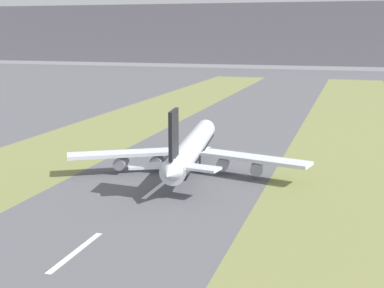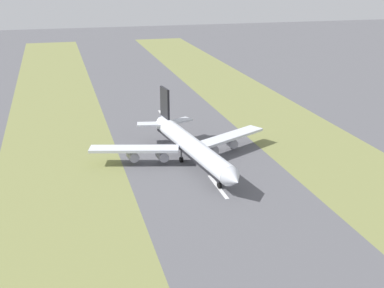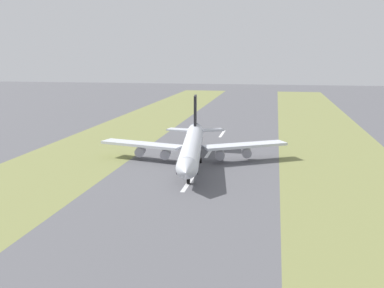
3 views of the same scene
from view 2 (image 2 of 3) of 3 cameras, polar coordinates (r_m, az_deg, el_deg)
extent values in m
plane|color=#56565B|center=(179.23, 0.63, -1.78)|extent=(800.00, 800.00, 0.00)
cube|color=olive|center=(195.24, 13.49, -0.56)|extent=(40.00, 600.00, 0.01)
cube|color=olive|center=(173.72, -13.87, -3.04)|extent=(40.00, 600.00, 0.01)
cube|color=silver|center=(232.29, -3.07, 3.04)|extent=(1.20, 18.00, 0.01)
cube|color=silver|center=(194.99, -0.70, -0.05)|extent=(1.20, 18.00, 0.01)
cube|color=silver|center=(159.01, 2.78, -4.56)|extent=(1.20, 18.00, 0.01)
cylinder|color=silver|center=(174.00, 0.00, -0.25)|extent=(13.54, 56.30, 6.00)
cone|color=silver|center=(148.08, 4.50, -3.81)|extent=(6.50, 5.75, 5.88)
cone|color=silver|center=(201.44, -3.36, 2.63)|extent=(5.87, 6.64, 5.10)
cube|color=black|center=(174.55, 0.00, -0.76)|extent=(12.94, 54.04, 0.70)
cube|color=silver|center=(187.42, 4.11, 0.82)|extent=(28.15, 19.62, 0.90)
cube|color=silver|center=(175.34, -6.20, -0.52)|extent=(29.59, 12.93, 0.90)
cylinder|color=#93939E|center=(181.96, 2.14, -0.51)|extent=(3.82, 5.19, 3.20)
cylinder|color=#93939E|center=(188.64, 4.19, 0.16)|extent=(3.82, 5.19, 3.20)
cylinder|color=#93939E|center=(175.66, -3.21, -1.25)|extent=(3.82, 5.19, 3.20)
cylinder|color=#93939E|center=(176.29, -6.35, -1.27)|extent=(3.82, 5.19, 3.20)
cube|color=black|center=(194.86, -2.92, 4.42)|extent=(1.88, 8.03, 11.00)
cube|color=silver|center=(198.67, -1.39, 2.48)|extent=(10.92, 8.31, 0.60)
cube|color=silver|center=(195.17, -4.40, 2.13)|extent=(10.62, 6.10, 0.60)
cylinder|color=#59595E|center=(157.13, 2.96, -3.87)|extent=(0.50, 0.50, 3.20)
cylinder|color=black|center=(157.75, 2.95, -4.40)|extent=(1.14, 1.91, 1.80)
cylinder|color=#59595E|center=(178.79, 0.40, -0.98)|extent=(0.50, 0.50, 3.20)
cylinder|color=black|center=(179.33, 0.40, -1.46)|extent=(1.14, 1.91, 1.80)
cylinder|color=#59595E|center=(176.96, -1.15, -1.19)|extent=(0.50, 0.50, 3.20)
cylinder|color=black|center=(177.51, -1.15, -1.68)|extent=(1.14, 1.91, 1.80)
camera|label=1|loc=(297.00, -14.94, 13.24)|focal=50.00mm
camera|label=3|loc=(75.46, 53.67, -11.00)|focal=42.00mm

